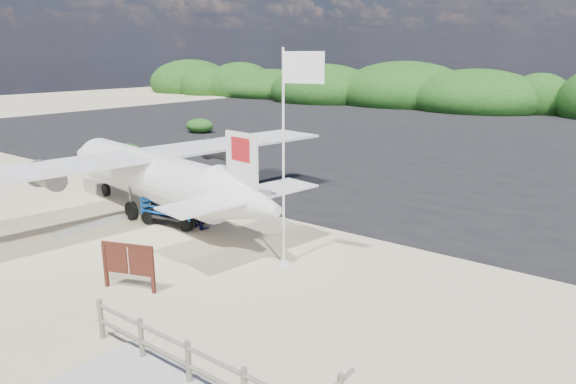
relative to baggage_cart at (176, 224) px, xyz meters
name	(u,v)px	position (x,y,z in m)	size (l,w,h in m)	color
ground	(179,249)	(2.22, -1.78, 0.00)	(160.00, 160.00, 0.00)	beige
asphalt_apron	(467,140)	(2.22, 28.22, 0.00)	(90.00, 50.00, 0.04)	#B2B2B2
lagoon	(75,198)	(-6.78, -0.28, 0.00)	(9.00, 7.00, 0.40)	#B2B2B2
vegetation_band	(537,113)	(2.22, 53.22, 0.00)	(124.00, 8.00, 4.40)	#B2B2B2
baggage_cart	(176,224)	(0.00, 0.00, 0.00)	(2.59, 1.48, 1.29)	#0C4BBA
flagpole	(284,264)	(5.91, -0.63, 0.00)	(1.34, 0.56, 6.72)	white
signboard	(131,290)	(3.55, -4.78, 0.00)	(1.74, 0.16, 1.43)	#4B1F15
crew_a	(176,196)	(-0.49, 0.51, 0.96)	(0.70, 0.46, 1.91)	#171245
crew_b	(199,203)	(1.08, 0.32, 0.99)	(0.96, 0.75, 1.97)	#171245
aircraft_small	(425,125)	(-4.25, 35.32, 0.00)	(7.42, 7.42, 2.67)	#B2B2B2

